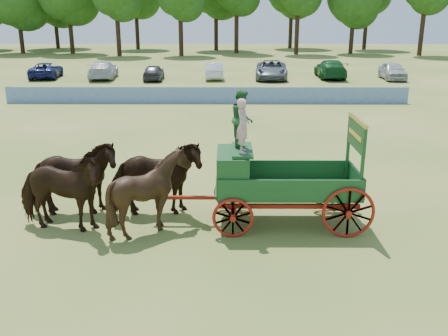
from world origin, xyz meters
TOP-DOWN VIEW (x-y plane):
  - ground at (0.00, 0.00)m, footprint 160.00×160.00m
  - horse_lead_left at (-4.12, -1.68)m, footprint 2.79×1.62m
  - horse_lead_right at (-4.12, -0.58)m, footprint 2.77×1.56m
  - horse_wheel_left at (-1.72, -1.68)m, footprint 2.15×1.94m
  - horse_wheel_right at (-1.72, -0.58)m, footprint 2.75×1.48m
  - farm_dray at (1.25, -1.10)m, footprint 5.99×2.00m
  - sponsor_banner at (-1.00, 18.00)m, footprint 26.00×0.08m
  - parked_cars at (-3.47, 30.12)m, footprint 42.70×6.98m

SIDE VIEW (x-z plane):
  - ground at x=0.00m, z-range 0.00..0.00m
  - sponsor_banner at x=-1.00m, z-range 0.00..1.05m
  - parked_cars at x=-3.47m, z-range -0.06..1.56m
  - horse_lead_left at x=-4.12m, z-range 0.00..2.22m
  - horse_lead_right at x=-4.12m, z-range 0.00..2.22m
  - horse_wheel_right at x=-1.72m, z-range 0.00..2.22m
  - horse_wheel_left at x=-1.72m, z-range 0.00..2.23m
  - farm_dray at x=1.25m, z-range -0.24..3.45m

